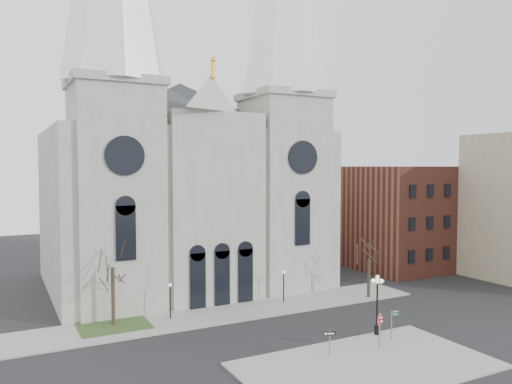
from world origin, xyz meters
name	(u,v)px	position (x,y,z in m)	size (l,w,h in m)	color
ground	(293,350)	(0.00, 0.00, 0.00)	(160.00, 160.00, 0.00)	black
sidewalk_near	(367,365)	(3.00, -5.00, 0.07)	(18.00, 10.00, 0.14)	gray
sidewalk_far	(232,312)	(0.00, 11.00, 0.07)	(40.00, 6.00, 0.14)	gray
grass_patch	(114,326)	(-11.00, 12.00, 0.09)	(6.00, 5.00, 0.18)	#2D441D
cathedral	(189,128)	(0.00, 22.86, 18.48)	(33.00, 26.66, 54.00)	gray
bg_building_brick	(391,216)	(30.00, 22.00, 7.00)	(14.00, 18.00, 14.00)	brown
tree_left	(113,264)	(-11.00, 12.00, 5.58)	(3.20, 3.20, 7.50)	#2C2319
tree_right	(369,257)	(15.00, 9.00, 4.47)	(3.20, 3.20, 6.00)	#2C2319
ped_lamp_left	(170,295)	(-6.00, 11.50, 2.33)	(0.32, 0.32, 3.26)	black
ped_lamp_right	(284,281)	(6.00, 11.50, 2.33)	(0.32, 0.32, 3.26)	black
stop_sign	(380,323)	(5.93, -2.98, 2.04)	(0.97, 0.13, 2.69)	slate
globe_lamp	(377,297)	(7.84, -0.50, 3.26)	(1.13, 1.13, 4.96)	black
one_way_sign	(330,338)	(1.54, -2.61, 1.48)	(0.82, 0.32, 1.95)	slate
street_name_sign	(392,322)	(8.15, -1.97, 1.54)	(0.77, 0.10, 2.39)	slate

